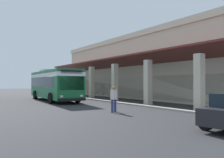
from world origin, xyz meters
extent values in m
plane|color=#2D2D30|center=(0.00, 8.00, 0.00)|extent=(120.00, 120.00, 0.00)
cube|color=#9E998E|center=(-2.88, 4.29, 0.06)|extent=(37.70, 0.50, 0.12)
cube|color=beige|center=(-2.88, 13.99, 3.53)|extent=(31.42, 10.60, 7.05)
cube|color=beige|center=(-2.88, 13.99, 7.35)|extent=(31.72, 10.90, 0.60)
cube|color=beige|center=(-15.97, 5.76, 1.94)|extent=(0.55, 0.55, 3.88)
cube|color=beige|center=(-10.73, 5.76, 1.94)|extent=(0.55, 0.55, 3.88)
cube|color=beige|center=(-5.50, 5.76, 1.94)|extent=(0.55, 0.55, 3.88)
cube|color=beige|center=(-0.26, 5.76, 1.94)|extent=(0.55, 0.55, 3.88)
cube|color=beige|center=(4.98, 5.76, 1.94)|extent=(0.55, 0.55, 3.88)
cube|color=beige|center=(10.21, 5.76, 1.94)|extent=(0.55, 0.55, 3.88)
cube|color=#5B1E19|center=(-2.88, 7.09, 4.23)|extent=(31.42, 3.16, 0.82)
cube|color=#19232D|center=(-2.88, 8.73, 1.40)|extent=(26.39, 0.08, 2.40)
cube|color=#196638|center=(-3.79, 0.35, 1.73)|extent=(11.13, 3.18, 2.75)
cube|color=white|center=(-3.79, 0.35, 2.65)|extent=(11.15, 3.20, 0.36)
cube|color=#19232D|center=(-4.09, 0.37, 1.95)|extent=(9.37, 3.11, 0.90)
cube|color=#19232D|center=(1.67, 0.04, 1.85)|extent=(0.19, 2.24, 1.20)
cube|color=black|center=(1.68, 0.04, 2.82)|extent=(0.17, 1.94, 0.28)
cube|color=black|center=(1.80, 0.03, 0.45)|extent=(0.34, 2.46, 0.24)
cube|color=silver|center=(1.77, 0.92, 0.75)|extent=(0.07, 0.24, 0.16)
cube|color=silver|center=(1.67, -0.86, 0.75)|extent=(0.07, 0.24, 0.16)
cube|color=silver|center=(-5.29, 0.44, 3.22)|extent=(2.50, 1.92, 0.24)
cylinder|color=black|center=(-0.09, 1.42, 0.50)|extent=(1.00, 0.30, 1.00)
cylinder|color=black|center=(-0.24, -1.13, 0.50)|extent=(1.00, 0.30, 1.00)
cylinder|color=black|center=(-6.79, 1.80, 0.50)|extent=(1.00, 0.30, 1.00)
cylinder|color=black|center=(-6.94, -0.74, 0.50)|extent=(1.00, 0.30, 1.00)
cylinder|color=black|center=(14.64, 0.22, 0.32)|extent=(0.64, 0.22, 0.64)
cylinder|color=navy|center=(7.92, 0.15, 0.41)|extent=(0.16, 0.16, 0.82)
cylinder|color=navy|center=(7.76, 0.48, 0.41)|extent=(0.16, 0.16, 0.82)
cube|color=silver|center=(7.84, 0.32, 1.13)|extent=(0.48, 0.22, 0.62)
sphere|color=#8C664C|center=(7.84, 0.32, 1.55)|extent=(0.22, 0.22, 0.22)
cylinder|color=silver|center=(8.13, 0.27, 1.16)|extent=(0.09, 0.09, 0.55)
cylinder|color=silver|center=(7.55, 0.36, 1.16)|extent=(0.09, 0.09, 0.55)
cube|color=#4C4742|center=(-12.30, 5.34, 0.26)|extent=(0.93, 0.93, 0.53)
cylinder|color=#332319|center=(-12.30, 5.34, 0.54)|extent=(0.79, 0.79, 0.02)
cylinder|color=brown|center=(-12.30, 5.34, 1.26)|extent=(0.16, 0.16, 1.47)
ellipsoid|color=#1E6028|center=(-11.83, 5.26, 2.20)|extent=(0.98, 0.37, 0.16)
ellipsoid|color=#1E6028|center=(-12.17, 5.79, 2.14)|extent=(0.47, 0.96, 0.17)
ellipsoid|color=#1E6028|center=(-12.70, 5.35, 2.11)|extent=(0.80, 0.23, 0.16)
ellipsoid|color=#1E6028|center=(-12.24, 4.98, 2.17)|extent=(0.34, 0.77, 0.16)
camera|label=1|loc=(20.49, -7.98, 1.89)|focal=37.79mm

